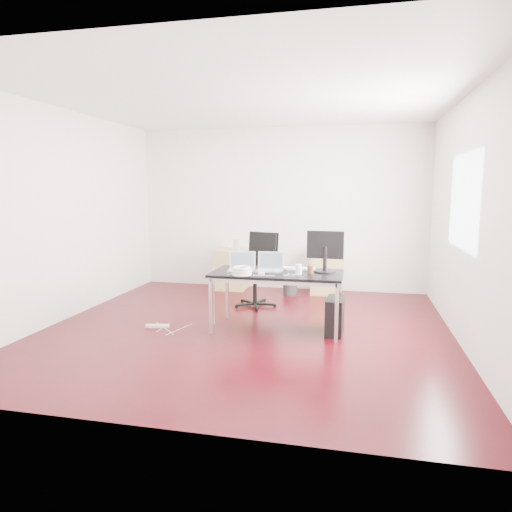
% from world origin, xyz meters
% --- Properties ---
extents(room_shell, '(5.00, 5.00, 5.00)m').
position_xyz_m(room_shell, '(0.04, 0.00, 1.40)').
color(room_shell, black).
rests_on(room_shell, ground).
extents(desk, '(1.60, 0.80, 0.73)m').
position_xyz_m(desk, '(0.38, 0.07, 0.68)').
color(desk, black).
rests_on(desk, ground).
extents(office_chair, '(0.60, 0.62, 1.08)m').
position_xyz_m(office_chair, '(-0.12, 1.20, 0.61)').
color(office_chair, black).
rests_on(office_chair, ground).
extents(filing_cabinet_left, '(0.50, 0.50, 0.70)m').
position_xyz_m(filing_cabinet_left, '(-0.80, 2.23, 0.35)').
color(filing_cabinet_left, tan).
rests_on(filing_cabinet_left, ground).
extents(filing_cabinet_right, '(0.50, 0.50, 0.70)m').
position_xyz_m(filing_cabinet_right, '(0.85, 2.23, 0.35)').
color(filing_cabinet_right, tan).
rests_on(filing_cabinet_right, ground).
extents(pc_tower, '(0.22, 0.46, 0.44)m').
position_xyz_m(pc_tower, '(1.09, 0.05, 0.22)').
color(pc_tower, black).
rests_on(pc_tower, ground).
extents(wastebasket, '(0.30, 0.30, 0.28)m').
position_xyz_m(wastebasket, '(0.27, 1.96, 0.14)').
color(wastebasket, black).
rests_on(wastebasket, ground).
extents(power_strip, '(0.31, 0.12, 0.04)m').
position_xyz_m(power_strip, '(-1.12, -0.19, 0.02)').
color(power_strip, white).
rests_on(power_strip, ground).
extents(laptop_left, '(0.36, 0.30, 0.23)m').
position_xyz_m(laptop_left, '(-0.08, 0.08, 0.79)').
color(laptop_left, silver).
rests_on(laptop_left, desk).
extents(laptop_right, '(0.34, 0.26, 0.23)m').
position_xyz_m(laptop_right, '(0.27, 0.12, 0.79)').
color(laptop_right, silver).
rests_on(laptop_right, desk).
extents(monitor, '(0.45, 0.26, 0.51)m').
position_xyz_m(monitor, '(0.95, 0.19, 1.01)').
color(monitor, black).
rests_on(monitor, desk).
extents(keyboard, '(0.44, 0.15, 0.02)m').
position_xyz_m(keyboard, '(0.60, 0.32, 0.74)').
color(keyboard, white).
rests_on(keyboard, desk).
extents(cup_white, '(0.10, 0.10, 0.12)m').
position_xyz_m(cup_white, '(0.65, -0.03, 0.79)').
color(cup_white, white).
rests_on(cup_white, desk).
extents(cup_brown, '(0.09, 0.09, 0.10)m').
position_xyz_m(cup_brown, '(0.79, 0.05, 0.78)').
color(cup_brown, '#5D2920').
rests_on(cup_brown, desk).
extents(cable_coil, '(0.24, 0.24, 0.11)m').
position_xyz_m(cable_coil, '(0.01, -0.25, 0.78)').
color(cable_coil, white).
rests_on(cable_coil, desk).
extents(power_adapter, '(0.07, 0.07, 0.03)m').
position_xyz_m(power_adapter, '(0.22, -0.14, 0.74)').
color(power_adapter, white).
rests_on(power_adapter, desk).
extents(speaker, '(0.11, 0.10, 0.18)m').
position_xyz_m(speaker, '(-0.72, 2.21, 0.79)').
color(speaker, '#9E9E9E').
rests_on(speaker, filing_cabinet_left).
extents(navy_garment, '(0.30, 0.24, 0.09)m').
position_xyz_m(navy_garment, '(0.79, 2.19, 0.74)').
color(navy_garment, black).
rests_on(navy_garment, filing_cabinet_right).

